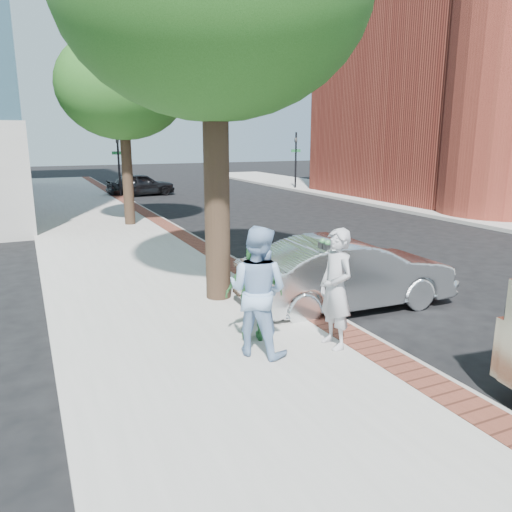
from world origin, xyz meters
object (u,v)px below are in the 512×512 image
parking_meter (324,261)px  sedan_silver (348,273)px  person_officer (258,291)px  person_gray (336,289)px  person_green (254,294)px  bg_car (141,184)px

parking_meter → sedan_silver: bearing=29.4°
sedan_silver → person_officer: bearing=122.1°
parking_meter → person_gray: person_gray is taller
parking_meter → sedan_silver: (0.90, 0.50, -0.47)m
person_green → sedan_silver: 2.82m
parking_meter → sedan_silver: size_ratio=0.33×
person_green → sedan_silver: size_ratio=0.36×
parking_meter → person_green: 1.81m
person_officer → sedan_silver: person_officer is taller
person_gray → person_green: person_gray is taller
person_officer → bg_car: size_ratio=0.50×
person_gray → person_officer: bearing=-104.0°
parking_meter → sedan_silver: 1.13m
person_green → bg_car: size_ratio=0.40×
person_officer → sedan_silver: bearing=-99.3°
person_officer → person_green: bearing=-56.9°
person_gray → person_officer: person_officer is taller
person_gray → person_officer: size_ratio=0.96×
parking_meter → person_gray: size_ratio=0.76×
person_green → sedan_silver: person_green is taller
parking_meter → person_officer: (-1.87, -1.05, -0.04)m
parking_meter → person_green: person_green is taller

